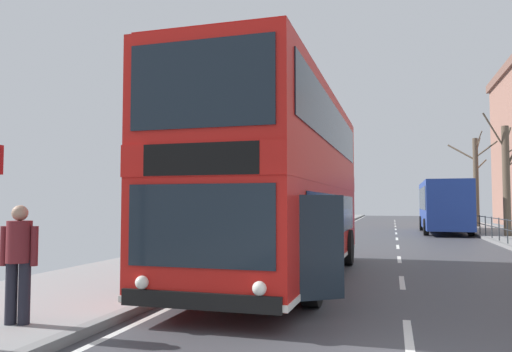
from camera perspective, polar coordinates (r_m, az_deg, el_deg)
The scene contains 6 objects.
double_decker_bus_main at distance 11.88m, azimuth 3.06°, elevation -0.69°, with size 3.26×10.38×4.48m.
background_bus_far_lane at distance 32.43m, azimuth 20.98°, elevation -3.19°, with size 2.71×9.28×3.14m.
pedestrian_railing_far_kerb at distance 22.38m, azimuth 27.66°, elevation -5.39°, with size 0.05×32.15×1.03m.
pedestrian_companion at distance 7.70m, azimuth -25.89°, elevation -8.45°, with size 0.55×0.41×1.66m.
bare_tree_far_01 at distance 28.67m, azimuth 27.18°, elevation -0.07°, with size 2.76×1.49×6.45m.
bare_tree_far_02 at distance 39.24m, azimuth 24.24°, elevation -0.30°, with size 3.15×2.86×6.81m.
Camera 1 is at (-0.18, -4.49, 1.82)m, focal length 34.35 mm.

